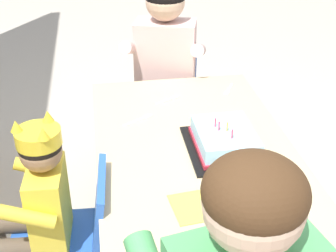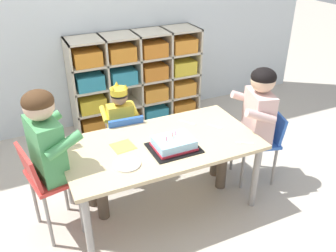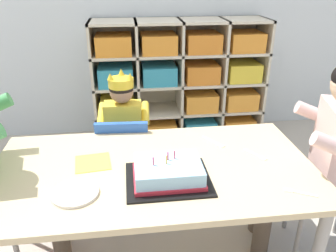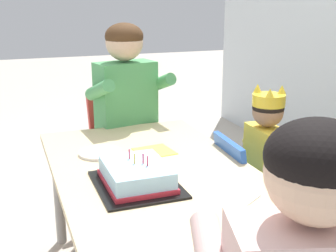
{
  "view_description": "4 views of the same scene",
  "coord_description": "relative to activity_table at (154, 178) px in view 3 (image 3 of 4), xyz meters",
  "views": [
    {
      "loc": [
        -1.4,
        0.33,
        1.53
      ],
      "look_at": [
        0.1,
        0.1,
        0.65
      ],
      "focal_mm": 51.15,
      "sensor_mm": 36.0,
      "label": 1
    },
    {
      "loc": [
        -0.88,
        -2.01,
        1.91
      ],
      "look_at": [
        0.07,
        0.03,
        0.67
      ],
      "focal_mm": 38.37,
      "sensor_mm": 36.0,
      "label": 2
    },
    {
      "loc": [
        -0.09,
        -1.23,
        1.34
      ],
      "look_at": [
        0.07,
        0.03,
        0.74
      ],
      "focal_mm": 35.6,
      "sensor_mm": 36.0,
      "label": 3
    },
    {
      "loc": [
        1.44,
        -0.5,
        1.2
      ],
      "look_at": [
        -0.01,
        0.04,
        0.75
      ],
      "focal_mm": 47.59,
      "sensor_mm": 36.0,
      "label": 4
    }
  ],
  "objects": [
    {
      "name": "fork_scattered_mid_table",
      "position": [
        0.32,
        0.18,
        0.06
      ],
      "size": [
        0.09,
        0.13,
        0.0
      ],
      "rotation": [
        0.0,
        0.0,
        2.13
      ],
      "color": "white",
      "rests_on": "activity_table"
    },
    {
      "name": "storage_cubby_shelf",
      "position": [
        0.34,
        1.39,
        -0.03
      ],
      "size": [
        1.4,
        0.35,
        0.99
      ],
      "color": "beige",
      "rests_on": "ground"
    },
    {
      "name": "guest_at_table_side",
      "position": [
        0.79,
        0.01,
        0.1
      ],
      "size": [
        0.47,
        0.46,
        1.0
      ],
      "rotation": [
        0.0,
        0.0,
        -1.85
      ],
      "color": "beige",
      "rests_on": "ground"
    },
    {
      "name": "child_with_crown",
      "position": [
        -0.13,
        0.57,
        0.02
      ],
      "size": [
        0.3,
        0.31,
        0.84
      ],
      "rotation": [
        0.0,
        0.0,
        3.08
      ],
      "color": "yellow",
      "rests_on": "ground"
    },
    {
      "name": "paper_napkin_square",
      "position": [
        -0.26,
        0.07,
        0.06
      ],
      "size": [
        0.17,
        0.17,
        0.0
      ],
      "primitive_type": "cube",
      "rotation": [
        0.0,
        0.0,
        0.12
      ],
      "color": "#F4DB4C",
      "rests_on": "activity_table"
    },
    {
      "name": "birthday_cake_on_tray",
      "position": [
        0.05,
        -0.11,
        0.09
      ],
      "size": [
        0.34,
        0.28,
        0.12
      ],
      "color": "black",
      "rests_on": "activity_table"
    },
    {
      "name": "activity_table",
      "position": [
        0.0,
        0.0,
        0.0
      ],
      "size": [
        1.39,
        0.74,
        0.56
      ],
      "color": "#D1B789",
      "rests_on": "ground"
    },
    {
      "name": "fork_at_table_front_edge",
      "position": [
        0.53,
        -0.25,
        0.06
      ],
      "size": [
        0.11,
        0.07,
        0.0
      ],
      "rotation": [
        0.0,
        0.0,
        5.76
      ],
      "color": "white",
      "rests_on": "activity_table"
    },
    {
      "name": "classroom_chair_blue",
      "position": [
        -0.13,
        0.47,
        -0.13
      ],
      "size": [
        0.32,
        0.36,
        0.62
      ],
      "rotation": [
        0.0,
        0.0,
        3.08
      ],
      "color": "blue",
      "rests_on": "ground"
    },
    {
      "name": "paper_plate_stack",
      "position": [
        -0.31,
        -0.16,
        0.06
      ],
      "size": [
        0.18,
        0.18,
        0.01
      ],
      "primitive_type": "cylinder",
      "color": "white",
      "rests_on": "activity_table"
    },
    {
      "name": "fork_by_napkin",
      "position": [
        0.48,
        0.04,
        0.06
      ],
      "size": [
        0.08,
        0.11,
        0.0
      ],
      "rotation": [
        0.0,
        0.0,
        2.12
      ],
      "color": "white",
      "rests_on": "activity_table"
    }
  ]
}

